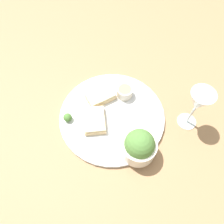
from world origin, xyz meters
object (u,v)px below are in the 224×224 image
object	(u,v)px
salad_bowl	(139,146)
sauce_ramekin	(125,92)
cheese_toast_far	(100,96)
cheese_toast_near	(95,120)
wine_glass	(198,103)

from	to	relation	value
salad_bowl	sauce_ramekin	world-z (taller)	salad_bowl
cheese_toast_far	cheese_toast_near	bearing A→B (deg)	18.81
cheese_toast_far	salad_bowl	bearing A→B (deg)	59.64
wine_glass	cheese_toast_near	bearing A→B (deg)	-59.74
salad_bowl	wine_glass	distance (m)	0.21
salad_bowl	wine_glass	world-z (taller)	wine_glass
sauce_ramekin	cheese_toast_far	bearing A→B (deg)	-53.48
cheese_toast_near	wine_glass	bearing A→B (deg)	120.26
cheese_toast_far	wine_glass	distance (m)	0.32
cheese_toast_near	cheese_toast_far	size ratio (longest dim) A/B	1.03
sauce_ramekin	cheese_toast_far	xyz separation A→B (m)	(0.05, -0.07, -0.01)
salad_bowl	sauce_ramekin	size ratio (longest dim) A/B	1.91
sauce_ramekin	cheese_toast_near	distance (m)	0.15
salad_bowl	cheese_toast_far	distance (m)	0.23
sauce_ramekin	wine_glass	size ratio (longest dim) A/B	0.34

